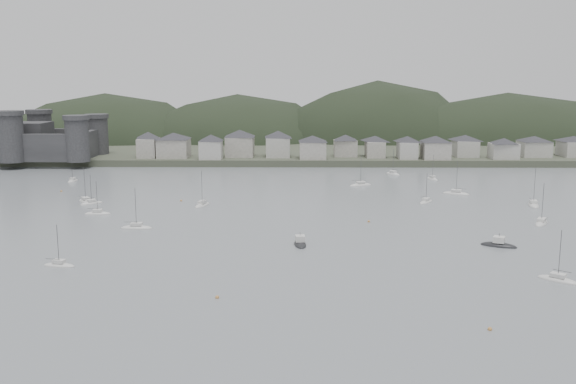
{
  "coord_description": "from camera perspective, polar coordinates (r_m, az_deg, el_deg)",
  "views": [
    {
      "loc": [
        2.04,
        -104.34,
        38.07
      ],
      "look_at": [
        0.0,
        75.0,
        6.0
      ],
      "focal_mm": 39.33,
      "sensor_mm": 36.0,
      "label": 1
    }
  ],
  "objects": [
    {
      "name": "forested_ridge",
      "position": [
        376.99,
        1.07,
        2.61
      ],
      "size": [
        851.55,
        103.94,
        102.57
      ],
      "color": "black",
      "rests_on": "ground"
    },
    {
      "name": "motor_launch_far",
      "position": [
        147.67,
        1.1,
        -4.69
      ],
      "size": [
        3.51,
        7.96,
        3.85
      ],
      "rotation": [
        0.0,
        0.0,
        3.24
      ],
      "color": "black",
      "rests_on": "ground"
    },
    {
      "name": "castle",
      "position": [
        310.43,
        -22.57,
        4.36
      ],
      "size": [
        66.0,
        43.0,
        20.0
      ],
      "color": "#2D2D2F",
      "rests_on": "far_shore_land"
    },
    {
      "name": "motor_launch_near",
      "position": [
        154.35,
        18.51,
        -4.57
      ],
      "size": [
        8.7,
        6.19,
        3.96
      ],
      "rotation": [
        0.0,
        0.0,
        1.13
      ],
      "color": "black",
      "rests_on": "ground"
    },
    {
      "name": "waterfront_town",
      "position": [
        293.22,
        10.21,
        4.22
      ],
      "size": [
        451.48,
        28.46,
        12.92
      ],
      "color": "gray",
      "rests_on": "far_shore_land"
    },
    {
      "name": "far_shore_land",
      "position": [
        401.01,
        0.36,
        4.91
      ],
      "size": [
        900.0,
        250.0,
        3.0
      ],
      "primitive_type": "cube",
      "color": "#383D2D",
      "rests_on": "ground"
    },
    {
      "name": "moored_fleet",
      "position": [
        179.56,
        2.76,
        -2.06
      ],
      "size": [
        218.3,
        178.52,
        12.78
      ],
      "color": "silver",
      "rests_on": "ground"
    },
    {
      "name": "ground",
      "position": [
        111.09,
        -0.45,
        -9.91
      ],
      "size": [
        900.0,
        900.0,
        0.0
      ],
      "primitive_type": "plane",
      "color": "slate",
      "rests_on": "ground"
    },
    {
      "name": "mooring_buoys",
      "position": [
        155.32,
        -9.17,
        -4.13
      ],
      "size": [
        111.39,
        121.25,
        0.7
      ],
      "color": "#BC803E",
      "rests_on": "ground"
    }
  ]
}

